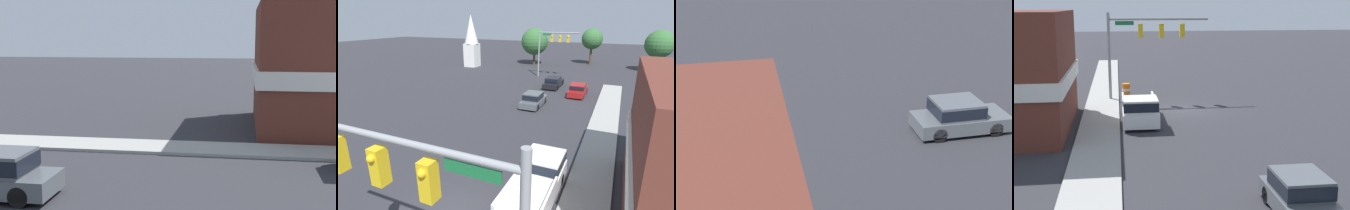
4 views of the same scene
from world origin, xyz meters
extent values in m
cylinder|color=black|center=(-2.45, 18.65, 0.33)|extent=(0.22, 0.66, 0.66)
cylinder|color=black|center=(-0.83, 18.65, 0.33)|extent=(0.22, 0.66, 0.66)
cylinder|color=black|center=(-2.45, 16.01, 0.33)|extent=(0.22, 0.66, 0.66)
cylinder|color=black|center=(-0.83, 16.01, 0.33)|extent=(0.22, 0.66, 0.66)
cube|color=#51565B|center=(-1.64, 17.33, 0.49)|extent=(1.84, 4.26, 0.62)
cube|color=#51565B|center=(-1.64, 17.08, 1.16)|extent=(1.69, 2.04, 0.71)
cube|color=black|center=(-1.64, 17.08, 1.16)|extent=(1.71, 2.13, 0.50)
camera|label=1|loc=(-15.15, 9.40, 5.12)|focal=50.00mm
camera|label=2|loc=(6.53, -8.34, 8.91)|focal=28.00mm
camera|label=3|loc=(15.77, 8.13, 9.56)|focal=50.00mm
camera|label=4|loc=(4.52, 31.63, 7.23)|focal=50.00mm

